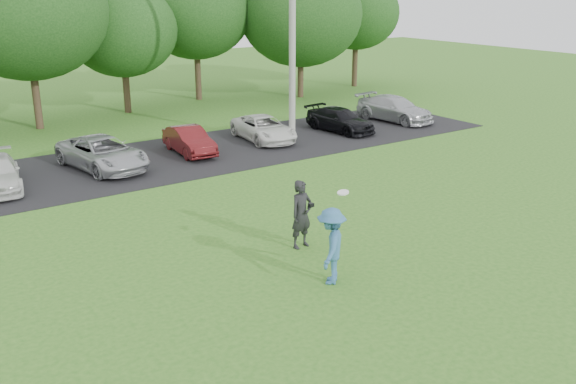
{
  "coord_description": "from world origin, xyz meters",
  "views": [
    {
      "loc": [
        -9.47,
        -10.13,
        6.78
      ],
      "look_at": [
        0.0,
        3.5,
        1.3
      ],
      "focal_mm": 40.0,
      "sensor_mm": 36.0,
      "label": 1
    }
  ],
  "objects": [
    {
      "name": "tree_row",
      "position": [
        1.51,
        22.76,
        4.91
      ],
      "size": [
        42.39,
        9.85,
        8.64
      ],
      "color": "#38281C",
      "rests_on": "ground"
    },
    {
      "name": "utility_pole",
      "position": [
        6.27,
        12.22,
        5.19
      ],
      "size": [
        0.28,
        0.28,
        10.38
      ],
      "primitive_type": "cylinder",
      "color": "gray",
      "rests_on": "ground"
    },
    {
      "name": "frisbee_player",
      "position": [
        -0.8,
        0.58,
        0.92
      ],
      "size": [
        1.33,
        1.31,
        2.23
      ],
      "color": "#336592",
      "rests_on": "ground"
    },
    {
      "name": "ground",
      "position": [
        0.0,
        0.0,
        0.0
      ],
      "size": [
        100.0,
        100.0,
        0.0
      ],
      "primitive_type": "plane",
      "color": "#2E671D",
      "rests_on": "ground"
    },
    {
      "name": "camera_bystander",
      "position": [
        -0.13,
        2.69,
        0.93
      ],
      "size": [
        0.72,
        0.52,
        1.85
      ],
      "color": "black",
      "rests_on": "ground"
    },
    {
      "name": "parked_cars",
      "position": [
        -0.56,
        12.95,
        0.61
      ],
      "size": [
        28.85,
        4.79,
        1.23
      ],
      "color": "silver",
      "rests_on": "parking_lot"
    },
    {
      "name": "parking_lot",
      "position": [
        0.0,
        13.0,
        0.01
      ],
      "size": [
        32.0,
        6.5,
        0.03
      ],
      "primitive_type": "cube",
      "color": "black",
      "rests_on": "ground"
    }
  ]
}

